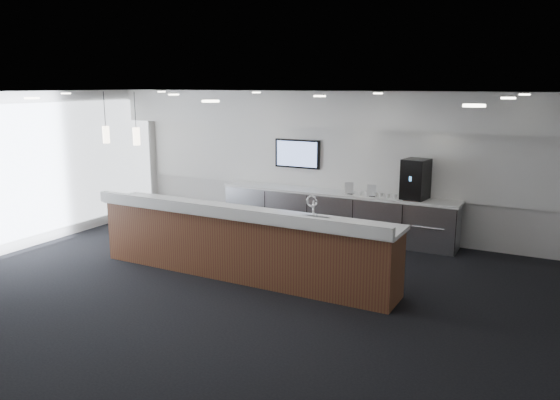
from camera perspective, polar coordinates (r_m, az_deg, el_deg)
The scene contains 22 objects.
ground at distance 8.44m, azimuth -3.74°, elevation -9.72°, with size 10.00×10.00×0.00m, color black.
ceiling at distance 7.85m, azimuth -4.04°, elevation 11.08°, with size 10.00×8.00×0.02m, color black.
back_wall at distance 11.56m, azimuth 6.50°, elevation 3.85°, with size 10.00×0.02×3.00m, color silver.
left_wall at distance 11.41m, azimuth -25.88°, elevation 2.62°, with size 0.02×8.00×3.00m, color silver.
soffit_bulkhead at distance 11.04m, azimuth 5.79°, elevation 9.48°, with size 10.00×0.90×0.70m, color white.
alcove_panel at distance 11.52m, azimuth 6.46°, elevation 4.33°, with size 9.80×0.06×1.40m, color white.
window_blinds_wall at distance 11.38m, azimuth -25.76°, elevation 2.60°, with size 0.04×7.36×2.55m, color silver.
back_credenza at distance 11.42m, azimuth 5.73°, elevation -1.45°, with size 5.06×0.66×0.95m.
wall_tv at distance 11.85m, azimuth 1.83°, elevation 4.85°, with size 1.05×0.08×0.62m.
pendant_left at distance 9.96m, azimuth -13.45°, elevation 6.65°, with size 0.12×0.12×0.30m, color #F7E2C1.
pendant_right at distance 10.43m, azimuth -16.39°, elevation 6.72°, with size 0.12×0.12×0.30m, color #F7E2C1.
ceiling_can_lights at distance 7.85m, azimuth -4.04°, elevation 10.86°, with size 7.00×5.00×0.02m, color white, non-canonical shape.
service_counter at distance 9.00m, azimuth -4.04°, elevation -4.48°, with size 5.34×0.96×1.49m.
coffee_machine at distance 10.81m, azimuth 13.99°, elevation 2.13°, with size 0.51×0.61×0.78m.
info_sign_left at distance 11.08m, azimuth 7.24°, elevation 1.24°, with size 0.18×0.02×0.25m, color silver.
info_sign_right at distance 10.91m, azimuth 9.55°, elevation 0.97°, with size 0.18×0.02×0.23m, color silver.
cup_0 at distance 10.82m, azimuth 11.93°, elevation 0.39°, with size 0.09×0.09×0.09m, color white.
cup_1 at distance 10.86m, azimuth 11.22°, elevation 0.46°, with size 0.09×0.09×0.09m, color white.
cup_2 at distance 10.90m, azimuth 10.52°, elevation 0.53°, with size 0.09×0.09×0.09m, color white.
cup_3 at distance 10.94m, azimuth 9.82°, elevation 0.60°, with size 0.09×0.09×0.09m, color white.
cup_4 at distance 10.98m, azimuth 9.12°, elevation 0.66°, with size 0.09×0.09×0.09m, color white.
cup_5 at distance 11.03m, azimuth 8.43°, elevation 0.73°, with size 0.09×0.09×0.09m, color white.
Camera 1 is at (4.10, -6.69, 3.12)m, focal length 35.00 mm.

